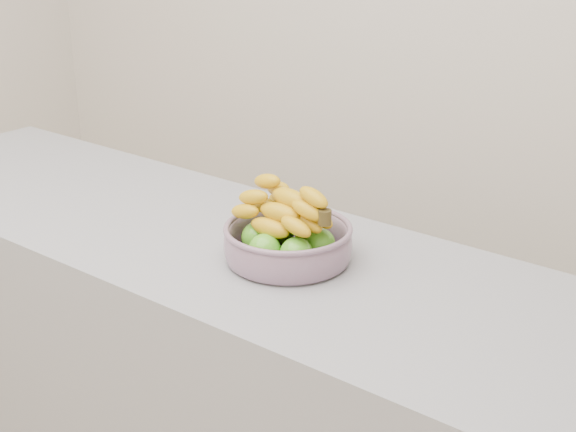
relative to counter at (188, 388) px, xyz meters
name	(u,v)px	position (x,y,z in m)	size (l,w,h in m)	color
counter	(188,388)	(0.00, 0.00, 0.00)	(2.00, 0.60, 0.90)	#94949B
fruit_bowl	(288,238)	(0.32, 0.00, 0.50)	(0.27, 0.27, 0.16)	#8F96AB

